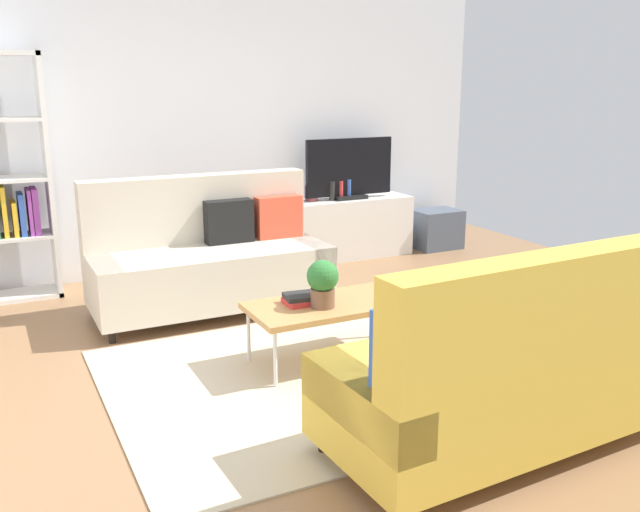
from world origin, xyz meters
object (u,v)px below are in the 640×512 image
Objects in this scene: couch_green at (510,369)px; storage_trunk at (436,229)px; vase_0 at (297,194)px; tv at (349,170)px; bottle_2 at (349,189)px; couch_beige at (209,258)px; vase_1 at (311,193)px; bottle_1 at (341,190)px; table_book_0 at (303,301)px; bottle_0 at (332,191)px; tv_console at (348,228)px; potted_plant at (323,282)px; coffee_table at (330,306)px.

couch_green is 4.45m from storage_trunk.
vase_0 is (-1.68, 0.15, 0.50)m from storage_trunk.
bottle_2 is at bearing -122.21° from tv.
bottle_2 is (0.57, -0.09, 0.02)m from vase_0.
vase_1 is at bearing -143.11° from couch_beige.
couch_beige is at bearing 100.91° from couch_green.
couch_green is 9.65× the size of bottle_1.
bottle_0 is at bearing 58.41° from table_book_0.
vase_1 is at bearing 62.88° from table_book_0.
bottle_2 reaches higher than tv_console.
bottle_2 is at bearing 0.00° from bottle_0.
bottle_1 is 0.10m from bottle_2.
couch_green is 1.55m from table_book_0.
potted_plant is (0.30, -1.48, 0.15)m from couch_beige.
bottle_2 is (0.10, 0.00, 0.01)m from bottle_1.
couch_beige is at bearing -162.30° from storage_trunk.
vase_1 is 0.41m from bottle_2.
bottle_2 is (-0.01, -0.02, -0.21)m from tv.
storage_trunk is (2.98, 0.95, -0.23)m from couch_beige.
bottle_1 is at bearing -150.27° from couch_beige.
vase_1 is (1.17, 2.58, 0.13)m from potted_plant.
tv_console is 1.11m from storage_trunk.
bottle_2 is at bearing -9.01° from vase_0.
couch_green is 1.45m from coffee_table.
vase_1 is at bearing 173.09° from tv_console.
tv is 1.92× the size of storage_trunk.
table_book_0 is at bearing -121.59° from bottle_0.
coffee_table is 2.83m from bottle_1.
couch_green is 3.72× the size of storage_trunk.
potted_plant is at bearing -137.84° from storage_trunk.
storage_trunk is at bearing 39.82° from table_book_0.
coffee_table is 5.49× the size of bottle_1.
bottle_2 is (-0.01, -0.04, 0.43)m from tv_console.
coffee_table is 3.53m from storage_trunk.
bottle_0 is (1.29, 2.43, 0.35)m from coffee_table.
bottle_2 is at bearing 57.73° from potted_plant.
vase_0 is at bearing 69.95° from coffee_table.
couch_green is at bearing -99.10° from vase_0.
table_book_0 is at bearing -117.12° from vase_1.
table_book_0 is 1.20× the size of bottle_1.
potted_plant is 1.98× the size of vase_1.
tv_console reaches higher than storage_trunk.
storage_trunk is 2.52× the size of bottle_0.
tv is 4.85× the size of bottle_0.
potted_plant is at bearing -114.44° from vase_1.
tv reaches higher than bottle_1.
bottle_0 is (0.37, -0.09, 0.02)m from vase_0.
bottle_1 is (0.31, -0.09, 0.02)m from vase_1.
bottle_1 is at bearing 180.00° from bottle_2.
couch_green reaches higher than table_book_0.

